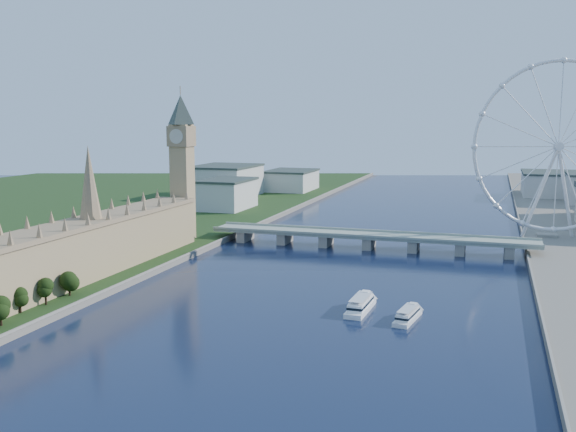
% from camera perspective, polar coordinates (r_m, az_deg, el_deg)
% --- Properties ---
extents(parliament_range, '(24.00, 200.00, 70.00)m').
position_cam_1_polar(parliament_range, '(364.72, -17.00, -2.54)').
color(parliament_range, tan).
rests_on(parliament_range, ground).
extents(big_ben, '(20.02, 20.02, 110.00)m').
position_cam_1_polar(big_ben, '(451.43, -9.43, 5.95)').
color(big_ben, tan).
rests_on(big_ben, ground).
extents(westminster_bridge, '(220.00, 22.00, 9.50)m').
position_cam_1_polar(westminster_bridge, '(437.74, 7.22, -1.99)').
color(westminster_bridge, gray).
rests_on(westminster_bridge, ground).
extents(london_eye, '(113.60, 39.12, 124.30)m').
position_cam_1_polar(london_eye, '(480.58, 22.90, 5.66)').
color(london_eye, silver).
rests_on(london_eye, ground).
extents(city_skyline, '(505.00, 280.00, 32.00)m').
position_cam_1_polar(city_skyline, '(687.98, 14.47, 2.52)').
color(city_skyline, beige).
rests_on(city_skyline, ground).
extents(tour_boat_near, '(9.98, 32.90, 7.21)m').
position_cam_1_polar(tour_boat_near, '(297.56, 6.45, -8.37)').
color(tour_boat_near, white).
rests_on(tour_boat_near, ground).
extents(tour_boat_far, '(11.13, 28.28, 6.06)m').
position_cam_1_polar(tour_boat_far, '(287.04, 10.57, -9.11)').
color(tour_boat_far, silver).
rests_on(tour_boat_far, ground).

